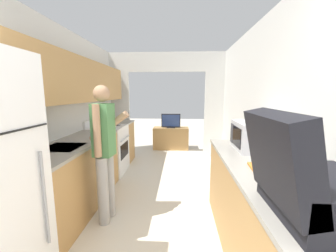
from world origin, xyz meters
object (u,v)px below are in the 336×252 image
Objects in this scene: range_oven at (109,149)px; television at (171,121)px; person at (104,150)px; suitcase at (307,183)px; tv_cabinet at (171,138)px; microwave at (253,136)px; book_stack at (265,167)px.

television is at bearing 57.38° from range_oven.
person is 2.01m from suitcase.
television is (0.00, -0.04, 0.49)m from tv_cabinet.
microwave reaches higher than television.
range_oven is at bearing 126.16° from suitcase.
suitcase is at bearing -78.83° from television.
range_oven is 2.10× the size of microwave.
television is (-0.90, 4.57, -0.31)m from suitcase.
suitcase is 1.83× the size of book_stack.
person is at bearing 140.46° from suitcase.
television reaches higher than book_stack.
person is 3.36m from television.
suitcase reaches higher than television.
television is at bearing 108.08° from microwave.
tv_cabinet is at bearing 101.07° from suitcase.
person is at bearing -71.86° from range_oven.
person is 1.72m from microwave.
tv_cabinet is at bearing 57.99° from range_oven.
television is at bearing -90.00° from tv_cabinet.
microwave is 0.52× the size of tv_cabinet.
suitcase is at bearing -53.84° from range_oven.
suitcase is 4.67m from television.
person is (0.50, -1.52, 0.42)m from range_oven.
suitcase is 1.30m from microwave.
person is 5.24× the size of book_stack.
person reaches higher than range_oven.
suitcase is at bearing -78.93° from tv_cabinet.
microwave reaches higher than range_oven.
book_stack is at bearing -105.05° from person.
person is 3.26× the size of microwave.
suitcase is 0.59× the size of tv_cabinet.
range_oven is 1.65m from person.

